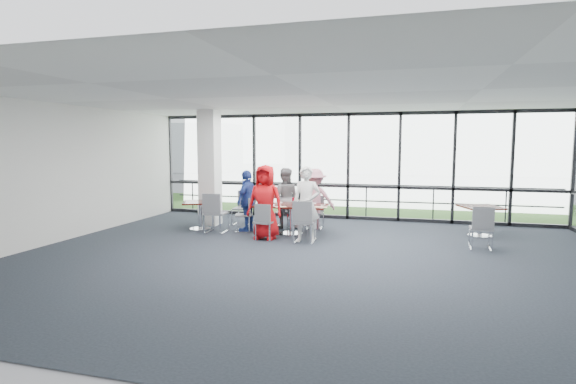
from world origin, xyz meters
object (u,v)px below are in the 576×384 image
(chair_main_nl, at_px, (264,222))
(diner_far_right, at_px, (315,199))
(main_table, at_px, (291,210))
(chair_main_end, at_px, (244,215))
(side_table_right, at_px, (481,211))
(diner_far_left, at_px, (285,198))
(diner_end, at_px, (248,201))
(chair_main_fr, at_px, (315,213))
(chair_main_nr, at_px, (305,222))
(chair_main_fl, at_px, (284,212))
(chair_spare_r, at_px, (481,228))
(side_table_left, at_px, (200,206))
(chair_spare_lb, at_px, (242,208))
(diner_near_right, at_px, (306,204))
(structural_column, at_px, (210,168))
(diner_near_left, at_px, (265,202))
(chair_spare_la, at_px, (216,213))

(chair_main_nl, bearing_deg, diner_far_right, 70.95)
(main_table, bearing_deg, chair_main_end, 178.89)
(side_table_right, xyz_separation_m, diner_far_left, (-4.95, -0.17, 0.18))
(diner_end, relative_size, chair_main_fr, 1.88)
(diner_far_right, xyz_separation_m, chair_main_nr, (0.14, -1.74, -0.33))
(chair_main_nl, bearing_deg, diner_far_left, 96.64)
(diner_far_right, bearing_deg, chair_main_nl, 51.43)
(side_table_right, height_order, diner_end, diner_end)
(chair_main_fl, xyz_separation_m, chair_spare_r, (4.81, -1.41, 0.05))
(side_table_right, relative_size, chair_main_end, 1.30)
(diner_far_right, distance_m, chair_spare_r, 4.20)
(side_table_left, relative_size, diner_far_right, 0.69)
(main_table, xyz_separation_m, diner_end, (-1.18, 0.02, 0.18))
(diner_far_right, height_order, chair_main_nl, diner_far_right)
(diner_far_left, xyz_separation_m, chair_main_nr, (0.97, -1.68, -0.34))
(chair_main_fr, bearing_deg, side_table_left, 10.53)
(chair_spare_lb, height_order, chair_spare_r, chair_spare_r)
(diner_near_right, xyz_separation_m, chair_spare_lb, (-2.27, 1.72, -0.42))
(structural_column, xyz_separation_m, chair_main_nl, (2.13, -1.57, -1.17))
(side_table_left, relative_size, diner_near_right, 0.63)
(structural_column, xyz_separation_m, chair_main_nr, (3.12, -1.60, -1.12))
(chair_main_fl, height_order, chair_main_end, chair_main_end)
(diner_near_right, height_order, chair_main_nl, diner_near_right)
(main_table, height_order, chair_main_nr, chair_main_nr)
(structural_column, relative_size, diner_far_right, 1.98)
(main_table, relative_size, chair_spare_lb, 1.98)
(diner_near_right, height_order, diner_far_right, diner_near_right)
(diner_near_left, xyz_separation_m, chair_spare_r, (4.81, 0.19, -0.43))
(diner_far_left, relative_size, chair_main_fr, 1.91)
(structural_column, relative_size, diner_far_left, 1.96)
(main_table, xyz_separation_m, diner_near_right, (0.58, -0.80, 0.27))
(chair_spare_lb, distance_m, chair_spare_r, 6.23)
(chair_main_end, bearing_deg, chair_spare_la, -75.75)
(structural_column, distance_m, chair_main_fl, 2.43)
(diner_near_right, relative_size, chair_main_fl, 2.14)
(chair_main_nl, xyz_separation_m, chair_main_fl, (-0.02, 1.73, -0.01))
(chair_spare_r, bearing_deg, diner_end, 175.39)
(side_table_right, bearing_deg, diner_end, -170.60)
(main_table, distance_m, diner_near_right, 1.02)
(chair_spare_lb, bearing_deg, chair_main_fl, 170.92)
(chair_main_nl, bearing_deg, chair_main_fl, 98.08)
(side_table_right, xyz_separation_m, chair_main_nr, (-3.99, -1.86, -0.16))
(main_table, distance_m, chair_main_fr, 0.96)
(diner_far_right, height_order, chair_main_fr, diner_far_right)
(side_table_left, bearing_deg, main_table, 1.11)
(chair_spare_r, bearing_deg, side_table_left, 177.11)
(diner_far_left, relative_size, chair_main_nr, 1.70)
(diner_far_right, bearing_deg, chair_spare_la, 15.62)
(main_table, height_order, diner_end, diner_end)
(side_table_left, height_order, diner_near_right, diner_near_right)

